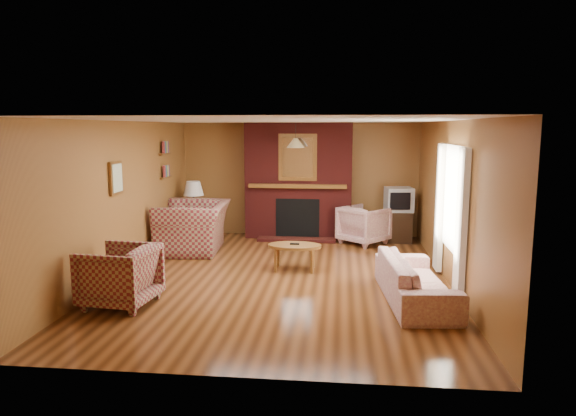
# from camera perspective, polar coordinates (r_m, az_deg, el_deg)

# --- Properties ---
(floor) EXTENTS (6.50, 6.50, 0.00)m
(floor) POSITION_cam_1_polar(r_m,az_deg,el_deg) (8.02, -0.67, -7.70)
(floor) COLOR #45240E
(floor) RESTS_ON ground
(ceiling) EXTENTS (6.50, 6.50, 0.00)m
(ceiling) POSITION_cam_1_polar(r_m,az_deg,el_deg) (7.69, -0.70, 9.70)
(ceiling) COLOR silver
(ceiling) RESTS_ON wall_back
(wall_back) EXTENTS (6.50, 0.00, 6.50)m
(wall_back) POSITION_cam_1_polar(r_m,az_deg,el_deg) (10.98, 1.30, 3.19)
(wall_back) COLOR #97642E
(wall_back) RESTS_ON floor
(wall_front) EXTENTS (6.50, 0.00, 6.50)m
(wall_front) POSITION_cam_1_polar(r_m,az_deg,el_deg) (4.61, -5.43, -4.86)
(wall_front) COLOR #97642E
(wall_front) RESTS_ON floor
(wall_left) EXTENTS (0.00, 6.50, 6.50)m
(wall_left) POSITION_cam_1_polar(r_m,az_deg,el_deg) (8.43, -17.82, 1.02)
(wall_left) COLOR #97642E
(wall_left) RESTS_ON floor
(wall_right) EXTENTS (0.00, 6.50, 6.50)m
(wall_right) POSITION_cam_1_polar(r_m,az_deg,el_deg) (7.88, 17.69, 0.50)
(wall_right) COLOR #97642E
(wall_right) RESTS_ON floor
(fireplace) EXTENTS (2.20, 0.82, 2.40)m
(fireplace) POSITION_cam_1_polar(r_m,az_deg,el_deg) (10.72, 1.18, 2.95)
(fireplace) COLOR #4D1311
(fireplace) RESTS_ON floor
(window_right) EXTENTS (0.10, 1.85, 2.00)m
(window_right) POSITION_cam_1_polar(r_m,az_deg,el_deg) (7.69, 17.61, -0.25)
(window_right) COLOR beige
(window_right) RESTS_ON wall_right
(bookshelf) EXTENTS (0.09, 0.55, 0.71)m
(bookshelf) POSITION_cam_1_polar(r_m,az_deg,el_deg) (10.12, -13.31, 5.12)
(bookshelf) COLOR brown
(bookshelf) RESTS_ON wall_left
(botanical_print) EXTENTS (0.05, 0.40, 0.50)m
(botanical_print) POSITION_cam_1_polar(r_m,az_deg,el_deg) (8.11, -18.57, 3.18)
(botanical_print) COLOR brown
(botanical_print) RESTS_ON wall_left
(pendant_light) EXTENTS (0.36, 0.36, 0.48)m
(pendant_light) POSITION_cam_1_polar(r_m,az_deg,el_deg) (9.98, 0.86, 7.22)
(pendant_light) COLOR black
(pendant_light) RESTS_ON ceiling
(plaid_loveseat) EXTENTS (1.34, 1.50, 0.92)m
(plaid_loveseat) POSITION_cam_1_polar(r_m,az_deg,el_deg) (9.77, -10.45, -2.07)
(plaid_loveseat) COLOR maroon
(plaid_loveseat) RESTS_ON floor
(plaid_armchair) EXTENTS (0.95, 0.93, 0.79)m
(plaid_armchair) POSITION_cam_1_polar(r_m,az_deg,el_deg) (7.05, -18.21, -7.16)
(plaid_armchair) COLOR maroon
(plaid_armchair) RESTS_ON floor
(floral_sofa) EXTENTS (0.95, 2.05, 0.58)m
(floral_sofa) POSITION_cam_1_polar(r_m,az_deg,el_deg) (7.11, 13.99, -7.73)
(floral_sofa) COLOR beige
(floral_sofa) RESTS_ON floor
(floral_armchair) EXTENTS (1.15, 1.15, 0.75)m
(floral_armchair) POSITION_cam_1_polar(r_m,az_deg,el_deg) (10.35, 8.42, -1.86)
(floral_armchair) COLOR beige
(floral_armchair) RESTS_ON floor
(coffee_table) EXTENTS (0.87, 0.54, 0.45)m
(coffee_table) POSITION_cam_1_polar(r_m,az_deg,el_deg) (8.33, 0.74, -4.44)
(coffee_table) COLOR brown
(coffee_table) RESTS_ON floor
(side_table) EXTENTS (0.43, 0.43, 0.54)m
(side_table) POSITION_cam_1_polar(r_m,az_deg,el_deg) (10.72, -10.35, -2.13)
(side_table) COLOR brown
(side_table) RESTS_ON floor
(table_lamp) EXTENTS (0.41, 0.41, 0.68)m
(table_lamp) POSITION_cam_1_polar(r_m,az_deg,el_deg) (10.61, -10.45, 1.32)
(table_lamp) COLOR white
(table_lamp) RESTS_ON side_table
(tv_stand) EXTENTS (0.61, 0.57, 0.62)m
(tv_stand) POSITION_cam_1_polar(r_m,az_deg,el_deg) (10.68, 12.11, -1.99)
(tv_stand) COLOR black
(tv_stand) RESTS_ON floor
(crt_tv) EXTENTS (0.58, 0.57, 0.48)m
(crt_tv) POSITION_cam_1_polar(r_m,az_deg,el_deg) (10.59, 12.21, 0.94)
(crt_tv) COLOR #A0A3A8
(crt_tv) RESTS_ON tv_stand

